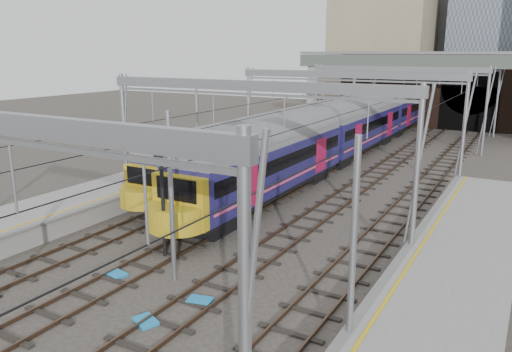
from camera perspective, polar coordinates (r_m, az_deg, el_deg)
The scene contains 12 objects.
ground at distance 20.06m, azimuth -12.94°, elevation -13.57°, with size 160.00×160.00×0.00m, color #38332D.
platform_left at distance 28.61m, azimuth -24.86°, elevation -4.88°, with size 4.32×55.00×1.12m.
tracks at distance 31.84m, azimuth 5.49°, elevation -2.78°, with size 14.40×80.00×0.22m.
overhead_line at distance 36.62m, azimuth 9.96°, elevation 9.70°, with size 16.80×80.00×8.00m.
retaining_wall at distance 65.92m, azimuth 20.21°, elevation 8.91°, with size 28.00×2.75×9.00m.
overbridge at distance 60.21m, azimuth 18.12°, elevation 11.48°, with size 28.00×3.00×9.25m.
train_main at distance 55.78m, azimuth 14.59°, elevation 6.83°, with size 3.10×71.60×5.23m.
train_second at distance 47.10m, azimuth 6.38°, elevation 5.63°, with size 2.67×46.28×4.63m.
signal_near_centre at distance 22.62m, azimuth -10.77°, elevation -1.25°, with size 0.42×0.48×5.32m.
equip_cover_a at distance 18.49m, azimuth -12.50°, elevation -15.87°, with size 0.92×0.65×0.11m, color #1A85C9.
equip_cover_b at distance 22.25m, azimuth -15.69°, elevation -10.74°, with size 0.90×0.63×0.11m, color #1A85C9.
equip_cover_c at distance 19.50m, azimuth -6.44°, elevation -13.96°, with size 0.92×0.65×0.11m, color #1A85C9.
Camera 1 is at (12.35, -12.90, 9.15)m, focal length 35.00 mm.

